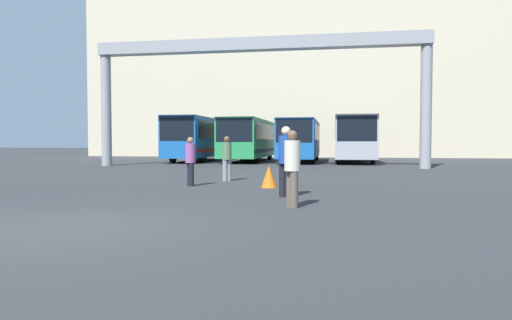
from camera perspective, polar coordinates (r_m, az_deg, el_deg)
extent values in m
plane|color=#2D3033|center=(8.28, -23.02, -7.85)|extent=(200.00, 200.00, 0.00)
cube|color=beige|center=(49.85, 4.73, 9.85)|extent=(41.21, 12.00, 16.07)
cylinder|color=gray|center=(29.18, -18.21, 5.84)|extent=(0.60, 0.60, 6.63)
cylinder|color=gray|center=(26.21, 20.48, 6.23)|extent=(0.60, 0.60, 6.63)
cube|color=gray|center=(26.67, 0.05, 14.26)|extent=(19.06, 0.80, 0.70)
cube|color=#1959A5|center=(35.02, -7.04, 2.81)|extent=(2.52, 10.27, 2.87)
cube|color=black|center=(30.18, -9.88, 3.89)|extent=(2.32, 0.06, 1.60)
cube|color=black|center=(35.03, -7.05, 3.67)|extent=(2.55, 8.73, 1.20)
cube|color=red|center=(35.03, -7.04, 1.31)|extent=(2.55, 9.76, 0.24)
cylinder|color=black|center=(32.66, -10.35, 0.64)|extent=(0.28, 1.07, 1.07)
cylinder|color=black|center=(31.96, -6.64, 0.63)|extent=(0.28, 1.07, 1.07)
cylinder|color=black|center=(38.11, -7.36, 0.88)|extent=(0.28, 1.07, 1.07)
cylinder|color=black|center=(37.51, -4.15, 0.87)|extent=(0.28, 1.07, 1.07)
cube|color=#268C4C|center=(34.17, -0.86, 2.71)|extent=(2.58, 10.41, 2.71)
cube|color=black|center=(29.11, -2.76, 3.77)|extent=(2.37, 0.06, 1.52)
cube|color=black|center=(34.18, -0.86, 3.54)|extent=(2.61, 8.84, 1.14)
cube|color=black|center=(34.18, -0.86, 1.25)|extent=(2.61, 9.89, 0.24)
cylinder|color=black|center=(31.58, -3.85, 0.49)|extent=(0.28, 0.93, 0.93)
cylinder|color=black|center=(31.12, 0.19, 0.47)|extent=(0.28, 0.93, 0.93)
cylinder|color=black|center=(37.26, -1.73, 0.76)|extent=(0.28, 0.93, 0.93)
cylinder|color=black|center=(36.88, 1.71, 0.74)|extent=(0.28, 0.93, 0.93)
cube|color=#1959A5|center=(33.51, 5.54, 2.63)|extent=(2.48, 10.07, 2.62)
cube|color=black|center=(28.52, 4.78, 3.66)|extent=(2.28, 0.06, 1.47)
cube|color=black|center=(33.51, 5.54, 3.45)|extent=(2.51, 8.56, 1.10)
cube|color=#1966B2|center=(33.51, 5.53, 1.20)|extent=(2.51, 9.57, 0.24)
cylinder|color=black|center=(30.82, 3.13, 0.56)|extent=(0.28, 1.05, 1.05)
cylinder|color=black|center=(30.64, 7.14, 0.54)|extent=(0.28, 1.05, 1.05)
cylinder|color=black|center=(36.42, 4.18, 0.82)|extent=(0.28, 1.05, 1.05)
cylinder|color=black|center=(36.27, 7.57, 0.80)|extent=(0.28, 1.05, 1.05)
cube|color=#999EA5|center=(33.66, 12.08, 2.74)|extent=(2.60, 10.53, 2.80)
cube|color=black|center=(28.44, 12.50, 3.88)|extent=(2.39, 0.06, 1.57)
cube|color=black|center=(33.67, 12.09, 3.62)|extent=(2.63, 8.95, 1.18)
cube|color=orange|center=(33.67, 12.07, 1.22)|extent=(2.63, 10.00, 0.24)
cylinder|color=black|center=(30.71, 10.15, 0.39)|extent=(0.28, 0.91, 0.91)
cylinder|color=black|center=(30.80, 14.39, 0.36)|extent=(0.28, 0.91, 0.91)
cylinder|color=black|center=(36.60, 10.10, 0.68)|extent=(0.28, 0.91, 0.91)
cylinder|color=black|center=(36.68, 13.67, 0.66)|extent=(0.28, 0.91, 0.91)
cylinder|color=black|center=(14.93, -8.09, -1.81)|extent=(0.17, 0.17, 0.76)
cylinder|color=black|center=(15.07, -8.27, -1.77)|extent=(0.17, 0.17, 0.76)
cylinder|color=#8C4C8C|center=(14.97, -8.20, 0.86)|extent=(0.33, 0.33, 0.63)
sphere|color=#8C6647|center=(14.96, -8.20, 2.46)|extent=(0.20, 0.20, 0.20)
cylinder|color=gray|center=(16.77, -3.89, -1.31)|extent=(0.18, 0.18, 0.78)
cylinder|color=gray|center=(16.84, -3.42, -1.29)|extent=(0.18, 0.18, 0.78)
cylinder|color=#4C724C|center=(16.77, -3.66, 1.14)|extent=(0.34, 0.34, 0.65)
sphere|color=brown|center=(16.77, -3.66, 2.61)|extent=(0.21, 0.21, 0.21)
cylinder|color=black|center=(11.93, 3.37, -2.52)|extent=(0.20, 0.20, 0.87)
cylinder|color=black|center=(11.87, 4.13, -2.55)|extent=(0.20, 0.20, 0.87)
cylinder|color=navy|center=(11.86, 3.76, 1.32)|extent=(0.38, 0.38, 0.73)
sphere|color=beige|center=(11.86, 3.77, 3.65)|extent=(0.24, 0.24, 0.24)
cylinder|color=brown|center=(10.07, 4.32, -3.61)|extent=(0.18, 0.18, 0.80)
cylinder|color=brown|center=(9.94, 4.78, -3.69)|extent=(0.18, 0.18, 0.80)
cylinder|color=beige|center=(9.96, 4.56, 0.55)|extent=(0.35, 0.35, 0.67)
sphere|color=brown|center=(9.96, 4.57, 3.09)|extent=(0.22, 0.22, 0.22)
cone|color=orange|center=(14.33, 1.63, -2.09)|extent=(0.49, 0.49, 0.69)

